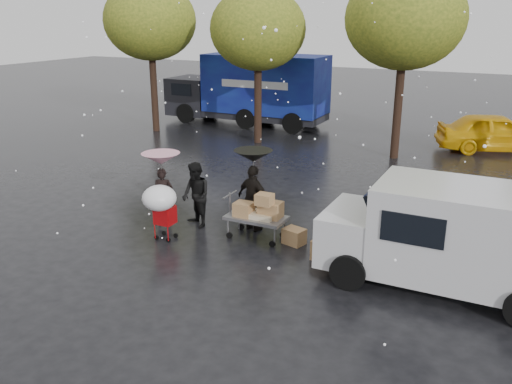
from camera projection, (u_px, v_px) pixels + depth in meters
The scene contains 14 objects.
ground at pixel (208, 235), 13.96m from camera, with size 90.00×90.00×0.00m, color black.
person_pink at pixel (163, 196), 14.56m from camera, with size 0.55×0.36×1.51m, color black.
person_middle at pixel (196, 195), 14.26m from camera, with size 0.85×0.66×1.75m, color black.
person_black at pixel (253, 198), 14.00m from camera, with size 1.03×0.43×1.75m, color black.
umbrella_pink at pixel (161, 159), 14.23m from camera, with size 1.02×1.02×1.95m.
umbrella_black at pixel (253, 156), 13.64m from camera, with size 0.99×0.99×2.16m.
vendor_cart at pixel (259, 212), 13.49m from camera, with size 1.52×0.80×1.27m.
shopping_cart at pixel (160, 201), 13.25m from camera, with size 0.84×0.84×1.46m.
white_van at pixel (452, 236), 10.93m from camera, with size 4.91×2.18×2.20m.
blue_truck at pixel (250, 90), 27.24m from camera, with size 8.30×2.60×3.50m.
box_ground_near at pixel (324, 250), 12.51m from camera, with size 0.52×0.42×0.47m, color brown.
box_ground_far at pixel (294, 236), 13.36m from camera, with size 0.51×0.39×0.39m, color brown.
yellow_taxi at pixel (496, 132), 22.14m from camera, with size 1.86×4.61×1.57m, color #F4B50C.
tree_row at pixel (328, 24), 21.07m from camera, with size 21.60×4.40×7.12m.
Camera 1 is at (6.88, -10.99, 5.45)m, focal length 38.00 mm.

